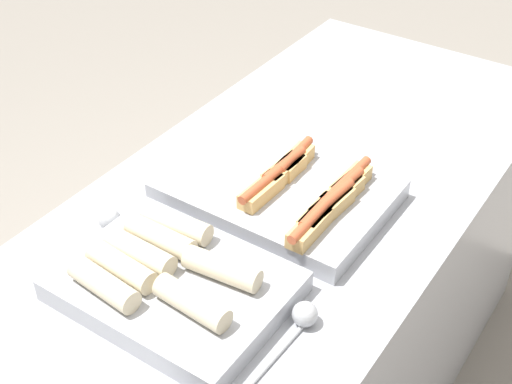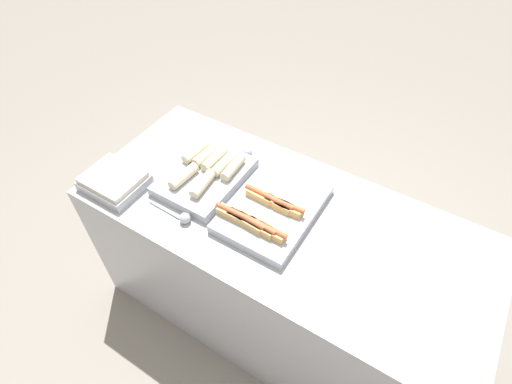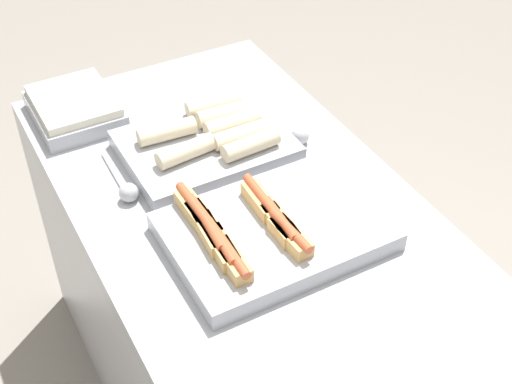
# 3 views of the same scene
# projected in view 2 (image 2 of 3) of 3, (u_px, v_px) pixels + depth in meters

# --- Properties ---
(ground_plane) EXTENTS (12.00, 12.00, 0.00)m
(ground_plane) POSITION_uv_depth(u_px,v_px,m) (275.00, 308.00, 2.46)
(ground_plane) COLOR gray
(counter) EXTENTS (1.89, 0.83, 0.90)m
(counter) POSITION_uv_depth(u_px,v_px,m) (278.00, 269.00, 2.13)
(counter) COLOR #A8AAB2
(counter) RESTS_ON ground_plane
(tray_hotdogs) EXTENTS (0.38, 0.51, 0.10)m
(tray_hotdogs) POSITION_uv_depth(u_px,v_px,m) (271.00, 209.00, 1.78)
(tray_hotdogs) COLOR #A8AAB2
(tray_hotdogs) RESTS_ON counter
(tray_wraps) EXTENTS (0.34, 0.45, 0.10)m
(tray_wraps) POSITION_uv_depth(u_px,v_px,m) (206.00, 173.00, 1.93)
(tray_wraps) COLOR #A8AAB2
(tray_wraps) RESTS_ON counter
(tray_side_front) EXTENTS (0.28, 0.24, 0.07)m
(tray_side_front) POSITION_uv_depth(u_px,v_px,m) (114.00, 181.00, 1.90)
(tray_side_front) COLOR #A8AAB2
(tray_side_front) RESTS_ON counter
(serving_spoon_near) EXTENTS (0.24, 0.05, 0.05)m
(serving_spoon_near) POSITION_uv_depth(u_px,v_px,m) (182.00, 217.00, 1.76)
(serving_spoon_near) COLOR #B2B5BA
(serving_spoon_near) RESTS_ON counter
(serving_spoon_far) EXTENTS (0.24, 0.05, 0.05)m
(serving_spoon_far) POSITION_uv_depth(u_px,v_px,m) (245.00, 152.00, 2.06)
(serving_spoon_far) COLOR #B2B5BA
(serving_spoon_far) RESTS_ON counter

